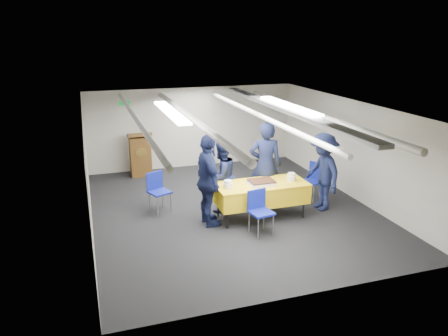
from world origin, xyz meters
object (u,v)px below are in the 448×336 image
at_px(serving_table, 261,193).
at_px(chair_right, 314,177).
at_px(podium, 140,154).
at_px(chair_near, 259,207).
at_px(sailor_a, 265,165).
at_px(sheet_cake, 261,182).
at_px(sailor_b, 221,176).
at_px(sailor_c, 208,181).
at_px(sailor_d, 323,172).
at_px(chair_left, 157,188).

bearing_deg(serving_table, chair_right, 21.92).
relative_size(podium, chair_near, 1.44).
distance_m(serving_table, chair_near, 0.73).
xyz_separation_m(chair_right, sailor_a, (-1.29, -0.09, 0.44)).
relative_size(sheet_cake, chair_near, 0.63).
relative_size(sheet_cake, sailor_b, 0.35).
relative_size(sheet_cake, chair_right, 0.63).
height_order(sailor_a, sailor_b, sailor_a).
distance_m(sailor_c, sailor_d, 2.62).
xyz_separation_m(chair_left, sailor_d, (3.48, -1.03, 0.33)).
height_order(chair_right, sailor_b, sailor_b).
bearing_deg(chair_near, chair_left, 134.64).
bearing_deg(chair_near, sailor_a, 62.46).
bearing_deg(podium, sailor_d, -45.89).
xyz_separation_m(chair_right, sailor_b, (-2.30, -0.04, 0.27)).
bearing_deg(chair_right, sheet_cake, -156.53).
relative_size(serving_table, chair_near, 2.24).
distance_m(chair_right, sailor_c, 2.88).
height_order(podium, chair_near, podium).
height_order(chair_left, sailor_a, sailor_a).
relative_size(chair_left, sailor_d, 0.50).
relative_size(chair_near, sailor_a, 0.45).
distance_m(chair_left, sailor_a, 2.44).
bearing_deg(podium, sailor_a, -52.58).
distance_m(chair_near, sailor_c, 1.14).
bearing_deg(chair_left, sailor_b, -18.71).
xyz_separation_m(podium, chair_right, (3.66, -3.01, -0.08)).
distance_m(podium, sailor_b, 3.34).
height_order(sheet_cake, sailor_a, sailor_a).
bearing_deg(chair_left, sailor_d, -16.49).
distance_m(chair_left, sailor_b, 1.44).
distance_m(podium, chair_left, 2.59).
height_order(sheet_cake, chair_near, chair_near).
height_order(podium, sailor_c, sailor_c).
xyz_separation_m(serving_table, chair_left, (-2.02, 1.07, -0.03)).
bearing_deg(sheet_cake, sailor_a, 60.80).
bearing_deg(chair_right, sailor_b, -179.12).
bearing_deg(serving_table, sailor_a, 60.11).
bearing_deg(podium, chair_right, -39.40).
distance_m(sheet_cake, sailor_b, 0.94).
bearing_deg(chair_near, sailor_c, 142.12).
distance_m(sheet_cake, sailor_a, 0.73).
relative_size(sailor_a, sailor_c, 1.03).
xyz_separation_m(sailor_a, sailor_d, (1.14, -0.52, -0.11)).
bearing_deg(sailor_b, serving_table, 111.78).
relative_size(sheet_cake, sailor_a, 0.28).
bearing_deg(sailor_b, sheet_cake, 107.90).
bearing_deg(chair_near, podium, 111.86).
bearing_deg(sailor_d, sailor_b, -106.61).
xyz_separation_m(serving_table, sailor_c, (-1.15, -0.01, 0.39)).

